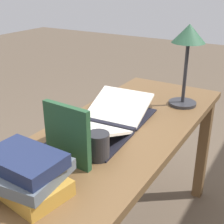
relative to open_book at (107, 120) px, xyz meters
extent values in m
cube|color=brown|center=(0.02, 0.05, -0.05)|extent=(1.51, 0.56, 0.03)
cube|color=brown|center=(-0.69, -0.18, -0.41)|extent=(0.06, 0.06, 0.69)
cube|color=brown|center=(-0.69, 0.29, -0.41)|extent=(0.06, 0.06, 0.69)
cube|color=black|center=(0.00, 0.00, -0.02)|extent=(0.04, 0.28, 0.02)
cube|color=black|center=(-0.14, -0.01, -0.03)|extent=(0.28, 0.30, 0.01)
cube|color=black|center=(0.14, 0.01, -0.03)|extent=(0.28, 0.30, 0.01)
cube|color=white|center=(-0.13, -0.01, 0.02)|extent=(0.25, 0.29, 0.10)
cube|color=white|center=(0.13, 0.01, 0.02)|extent=(0.25, 0.29, 0.10)
cube|color=#BC8933|center=(0.52, 0.03, 0.00)|extent=(0.20, 0.28, 0.05)
cube|color=slate|center=(0.52, 0.03, 0.04)|extent=(0.24, 0.25, 0.04)
cube|color=#1E284C|center=(0.52, 0.03, 0.08)|extent=(0.17, 0.24, 0.04)
cube|color=#234C2D|center=(0.33, 0.04, 0.08)|extent=(0.03, 0.20, 0.23)
cylinder|color=#2D2D33|center=(-0.43, 0.21, -0.02)|extent=(0.14, 0.14, 0.02)
cylinder|color=#2D2D33|center=(-0.43, 0.21, 0.14)|extent=(0.02, 0.02, 0.31)
cone|color=#285138|center=(-0.43, 0.21, 0.34)|extent=(0.17, 0.17, 0.09)
cylinder|color=#28282D|center=(0.25, 0.12, 0.02)|extent=(0.08, 0.08, 0.10)
torus|color=#28282D|center=(0.29, 0.11, 0.02)|extent=(0.06, 0.02, 0.06)
camera|label=1|loc=(1.08, 0.68, 0.59)|focal=50.00mm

